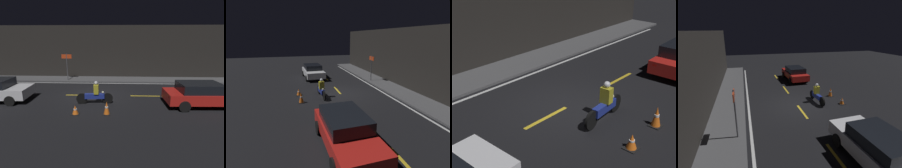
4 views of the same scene
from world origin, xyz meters
TOP-DOWN VIEW (x-y plane):
  - ground_plane at (0.00, 0.00)m, footprint 56.00×56.00m
  - raised_curb at (0.00, 4.61)m, footprint 28.00×2.05m
  - building_front at (0.00, 5.78)m, footprint 28.00×0.30m
  - lane_dash_a at (-10.00, 0.00)m, footprint 2.00×0.14m
  - lane_dash_b at (-5.50, 0.00)m, footprint 2.00×0.14m
  - lane_dash_c at (-1.00, 0.00)m, footprint 2.00×0.14m
  - lane_dash_d at (3.50, 0.00)m, footprint 2.00×0.14m
  - lane_dash_e at (8.00, 0.00)m, footprint 2.00×0.14m
  - lane_solid_kerb at (0.00, 3.34)m, footprint 25.20×0.14m
  - sedan_white at (-6.06, -1.31)m, footprint 4.24×2.07m
  - taxi_red at (6.44, -1.69)m, footprint 4.25×1.99m
  - motorcycle at (0.24, -1.54)m, footprint 2.20×0.38m
  - traffic_cone_near at (-0.57, -3.12)m, footprint 0.41×0.41m
  - traffic_cone_mid at (1.06, -3.05)m, footprint 0.40×0.40m
  - shop_sign at (-3.00, 3.98)m, footprint 0.90×0.08m

SIDE VIEW (x-z plane):
  - ground_plane at x=0.00m, z-range 0.00..0.00m
  - lane_solid_kerb at x=0.00m, z-range 0.00..0.01m
  - lane_dash_a at x=-10.00m, z-range 0.00..0.01m
  - lane_dash_b at x=-5.50m, z-range 0.00..0.01m
  - lane_dash_c at x=-1.00m, z-range 0.00..0.01m
  - lane_dash_d at x=3.50m, z-range 0.00..0.01m
  - lane_dash_e at x=8.00m, z-range 0.00..0.01m
  - raised_curb at x=0.00m, z-range 0.00..0.12m
  - traffic_cone_near at x=-0.57m, z-range -0.01..0.48m
  - traffic_cone_mid at x=1.06m, z-range -0.01..0.70m
  - motorcycle at x=0.24m, z-range -0.13..1.27m
  - taxi_red at x=6.44m, z-range 0.05..1.44m
  - sedan_white at x=-6.06m, z-range 0.04..1.45m
  - shop_sign at x=-3.00m, z-range 0.60..3.00m
  - building_front at x=0.00m, z-range 0.00..5.02m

